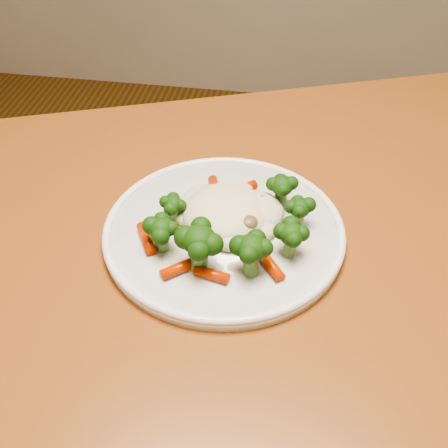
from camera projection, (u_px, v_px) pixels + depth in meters
name	position (u px, v px, depth m)	size (l,w,h in m)	color
dining_table	(145.00, 343.00, 0.67)	(1.33, 1.12, 0.75)	brown
plate	(224.00, 233.00, 0.65)	(0.28, 0.28, 0.01)	silver
meal	(230.00, 220.00, 0.63)	(0.20, 0.18, 0.05)	beige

